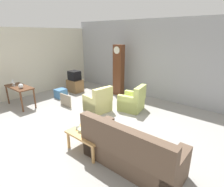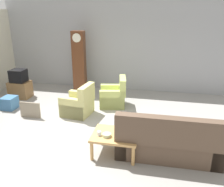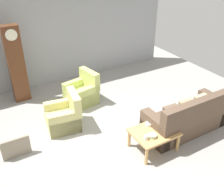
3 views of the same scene
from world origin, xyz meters
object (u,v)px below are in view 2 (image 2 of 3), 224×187
at_px(armchair_olive_near, 79,105).
at_px(bowl_shallow_green, 107,135).
at_px(grandfather_clock, 79,62).
at_px(tv_stand_cabinet, 20,89).
at_px(couch_floral, 168,142).
at_px(cup_white_porcelain, 127,136).
at_px(armchair_olive_far, 114,96).
at_px(storage_box_blue, 10,103).
at_px(framed_picture_leaning, 30,110).
at_px(cup_blue_rimmed, 99,133).
at_px(tv_crt, 18,76).
at_px(coffee_table_wood, 115,137).
at_px(bowl_white_stacked, 119,128).

xyz_separation_m(armchair_olive_near, bowl_shallow_green, (1.26, -1.85, 0.19)).
height_order(armchair_olive_near, bowl_shallow_green, armchair_olive_near).
bearing_deg(grandfather_clock, tv_stand_cabinet, -151.53).
xyz_separation_m(couch_floral, tv_stand_cabinet, (-4.93, 2.54, -0.07)).
relative_size(cup_white_porcelain, bowl_shallow_green, 0.48).
relative_size(grandfather_clock, bowl_shallow_green, 12.00).
xyz_separation_m(armchair_olive_far, storage_box_blue, (-3.10, -0.90, -0.12)).
bearing_deg(tv_stand_cabinet, grandfather_clock, 28.47).
height_order(couch_floral, framed_picture_leaning, couch_floral).
height_order(storage_box_blue, bowl_shallow_green, bowl_shallow_green).
distance_m(storage_box_blue, cup_blue_rimmed, 3.80).
relative_size(cup_white_porcelain, cup_blue_rimmed, 0.92).
xyz_separation_m(storage_box_blue, bowl_shallow_green, (3.49, -1.82, 0.31)).
relative_size(tv_crt, bowl_shallow_green, 2.62).
xyz_separation_m(couch_floral, grandfather_clock, (-3.10, 3.54, 0.75)).
bearing_deg(cup_white_porcelain, armchair_olive_far, 106.50).
bearing_deg(coffee_table_wood, armchair_olive_near, 129.42).
bearing_deg(tv_stand_cabinet, tv_crt, 0.00).
bearing_deg(coffee_table_wood, framed_picture_leaning, 155.17).
bearing_deg(cup_white_porcelain, cup_blue_rimmed, -177.23).
distance_m(coffee_table_wood, cup_blue_rimmed, 0.36).
bearing_deg(cup_blue_rimmed, framed_picture_leaning, 150.05).
xyz_separation_m(tv_crt, bowl_white_stacked, (3.88, -2.41, -0.28)).
bearing_deg(armchair_olive_far, storage_box_blue, -163.82).
relative_size(couch_floral, cup_blue_rimmed, 22.29).
height_order(tv_stand_cabinet, cup_blue_rimmed, tv_stand_cabinet).
bearing_deg(tv_stand_cabinet, bowl_shallow_green, -36.90).
height_order(couch_floral, tv_crt, couch_floral).
height_order(couch_floral, cup_blue_rimmed, couch_floral).
bearing_deg(armchair_olive_near, cup_blue_rimmed, -59.19).
bearing_deg(tv_crt, bowl_shallow_green, -36.90).
bearing_deg(storage_box_blue, tv_stand_cabinet, 102.25).
relative_size(storage_box_blue, bowl_white_stacked, 2.76).
xyz_separation_m(grandfather_clock, bowl_shallow_green, (1.86, -3.77, -0.61)).
bearing_deg(cup_blue_rimmed, couch_floral, 9.13).
distance_m(framed_picture_leaning, cup_blue_rimmed, 2.75).
relative_size(tv_crt, bowl_white_stacked, 3.06).
bearing_deg(couch_floral, armchair_olive_near, 147.05).
relative_size(armchair_olive_near, bowl_white_stacked, 5.86).
bearing_deg(armchair_olive_far, tv_stand_cabinet, 178.99).
bearing_deg(grandfather_clock, cup_white_porcelain, -58.72).
relative_size(tv_stand_cabinet, tv_crt, 1.42).
xyz_separation_m(armchair_olive_far, grandfather_clock, (-1.47, 1.05, 0.80)).
height_order(cup_white_porcelain, bowl_white_stacked, cup_white_porcelain).
distance_m(armchair_olive_far, cup_blue_rimmed, 2.73).
distance_m(grandfather_clock, framed_picture_leaning, 2.64).
bearing_deg(cup_white_porcelain, tv_stand_cabinet, 146.22).
bearing_deg(armchair_olive_near, coffee_table_wood, -50.58).
bearing_deg(armchair_olive_far, grandfather_clock, 144.50).
relative_size(grandfather_clock, tv_stand_cabinet, 3.23).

